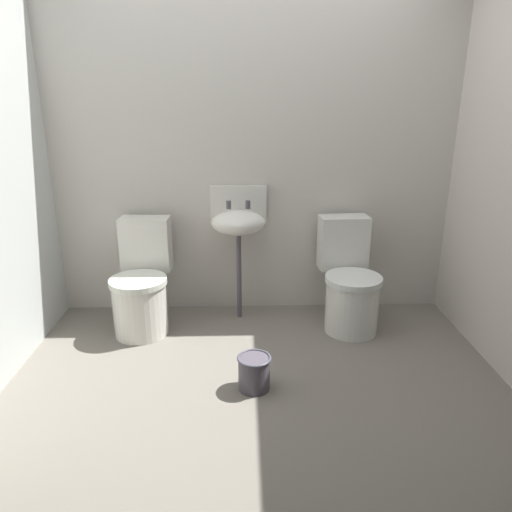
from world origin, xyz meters
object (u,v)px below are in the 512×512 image
(sink, at_px, (238,221))
(bucket, at_px, (254,372))
(toilet_right, at_px, (349,285))
(toilet_left, at_px, (142,287))

(sink, relative_size, bucket, 4.77)
(toilet_right, relative_size, bucket, 3.75)
(toilet_left, xyz_separation_m, sink, (0.70, 0.19, 0.43))
(toilet_right, xyz_separation_m, bucket, (-0.71, -0.79, -0.21))
(sink, height_order, bucket, sink)
(sink, xyz_separation_m, bucket, (0.09, -0.98, -0.65))
(sink, bearing_deg, toilet_right, -13.20)
(toilet_right, bearing_deg, bucket, 43.34)
(toilet_left, bearing_deg, bucket, 137.07)
(toilet_left, relative_size, toilet_right, 1.00)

